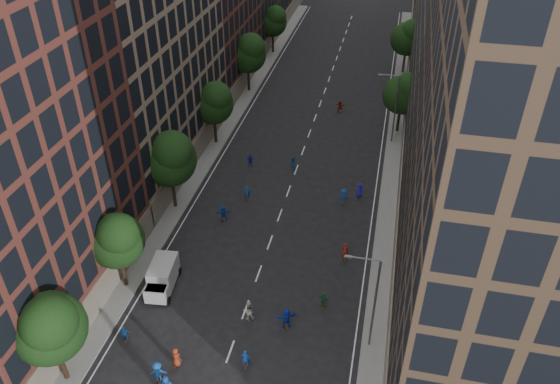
{
  "coord_description": "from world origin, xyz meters",
  "views": [
    {
      "loc": [
        9.84,
        -17.27,
        34.99
      ],
      "look_at": [
        -0.27,
        28.35,
        2.0
      ],
      "focal_mm": 35.0,
      "sensor_mm": 36.0,
      "label": 1
    }
  ],
  "objects_px": {
    "skater_1": "(246,359)",
    "streetlamp_near": "(372,299)",
    "cargo_van": "(162,277)",
    "streetlamp_far": "(394,105)"
  },
  "relations": [
    {
      "from": "streetlamp_far",
      "to": "cargo_van",
      "type": "xyz_separation_m",
      "value": [
        -18.18,
        -30.53,
        -3.89
      ]
    },
    {
      "from": "streetlamp_far",
      "to": "skater_1",
      "type": "bearing_deg",
      "value": -103.35
    },
    {
      "from": "streetlamp_near",
      "to": "skater_1",
      "type": "height_order",
      "value": "streetlamp_near"
    },
    {
      "from": "cargo_van",
      "to": "skater_1",
      "type": "distance_m",
      "value": 11.43
    },
    {
      "from": "streetlamp_near",
      "to": "streetlamp_far",
      "type": "xyz_separation_m",
      "value": [
        0.0,
        33.0,
        0.0
      ]
    },
    {
      "from": "streetlamp_near",
      "to": "cargo_van",
      "type": "height_order",
      "value": "streetlamp_near"
    },
    {
      "from": "streetlamp_near",
      "to": "cargo_van",
      "type": "distance_m",
      "value": 18.75
    },
    {
      "from": "streetlamp_near",
      "to": "streetlamp_far",
      "type": "height_order",
      "value": "same"
    },
    {
      "from": "streetlamp_far",
      "to": "cargo_van",
      "type": "bearing_deg",
      "value": -120.78
    },
    {
      "from": "skater_1",
      "to": "streetlamp_near",
      "type": "bearing_deg",
      "value": -162.76
    }
  ]
}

